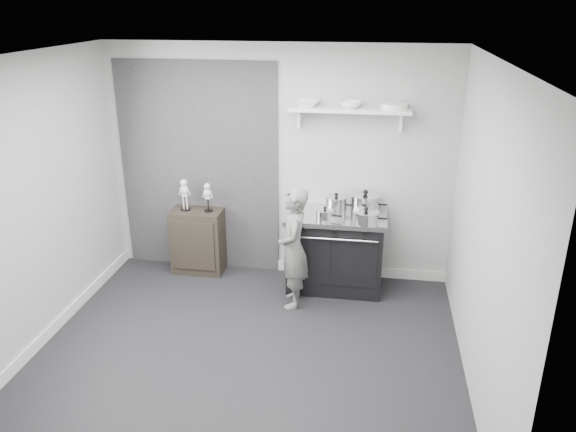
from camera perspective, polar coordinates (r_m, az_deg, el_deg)
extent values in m
plane|color=black|center=(5.47, -4.26, -13.75)|extent=(4.00, 4.00, 0.00)
cube|color=#A2A2A0|center=(6.49, -1.00, 5.33)|extent=(4.00, 0.02, 2.70)
cube|color=#A2A2A0|center=(3.29, -12.13, -12.03)|extent=(4.00, 0.02, 2.70)
cube|color=#A2A2A0|center=(5.62, -24.93, 0.73)|extent=(0.02, 3.60, 2.70)
cube|color=#A2A2A0|center=(4.78, 19.30, -1.86)|extent=(0.02, 3.60, 2.70)
cube|color=silver|center=(4.50, -5.22, 15.68)|extent=(4.00, 3.60, 0.02)
cube|color=black|center=(6.73, -9.03, 4.77)|extent=(1.90, 0.02, 2.50)
cube|color=silver|center=(6.85, 7.34, -5.55)|extent=(2.00, 0.03, 0.12)
cube|color=silver|center=(6.14, -22.90, -10.61)|extent=(0.03, 3.60, 0.12)
cube|color=silver|center=(6.12, 6.27, 10.69)|extent=(1.30, 0.26, 0.04)
cube|color=silver|center=(6.27, 1.16, 9.93)|extent=(0.03, 0.12, 0.20)
cube|color=silver|center=(6.21, 11.40, 9.42)|extent=(0.03, 0.12, 0.20)
cube|color=black|center=(6.44, 4.83, -3.73)|extent=(1.05, 0.63, 0.84)
cube|color=silver|center=(6.26, 4.95, -0.02)|extent=(1.11, 0.67, 0.05)
cube|color=black|center=(6.17, 2.26, -4.63)|extent=(0.44, 0.02, 0.55)
cube|color=black|center=(6.13, 6.96, -4.92)|extent=(0.44, 0.02, 0.55)
cylinder|color=silver|center=(5.99, 4.66, -2.38)|extent=(0.95, 0.02, 0.02)
cylinder|color=black|center=(6.00, 1.70, -1.40)|extent=(0.04, 0.03, 0.04)
cylinder|color=black|center=(5.97, 4.70, -1.58)|extent=(0.04, 0.03, 0.04)
cylinder|color=black|center=(5.96, 7.71, -1.76)|extent=(0.04, 0.03, 0.04)
cube|color=black|center=(6.87, -9.11, -2.51)|extent=(0.61, 0.35, 0.79)
imported|color=slate|center=(5.94, 0.56, -3.29)|extent=(0.37, 0.52, 1.33)
cylinder|color=silver|center=(6.32, 4.89, 1.19)|extent=(0.24, 0.24, 0.16)
cylinder|color=silver|center=(6.29, 4.92, 1.92)|extent=(0.25, 0.25, 0.02)
sphere|color=black|center=(6.28, 4.93, 2.17)|extent=(0.04, 0.04, 0.04)
cylinder|color=black|center=(6.31, 6.33, 1.11)|extent=(0.10, 0.02, 0.02)
cylinder|color=silver|center=(6.33, 7.82, 1.24)|extent=(0.32, 0.32, 0.18)
cylinder|color=silver|center=(6.30, 7.87, 2.09)|extent=(0.33, 0.33, 0.02)
sphere|color=black|center=(6.29, 7.88, 2.41)|extent=(0.06, 0.06, 0.06)
cylinder|color=black|center=(6.33, 9.62, 1.14)|extent=(0.10, 0.02, 0.02)
cylinder|color=silver|center=(6.03, 7.91, -0.16)|extent=(0.27, 0.27, 0.12)
cylinder|color=silver|center=(6.01, 7.94, 0.42)|extent=(0.28, 0.28, 0.02)
sphere|color=black|center=(5.99, 7.95, 0.71)|extent=(0.05, 0.05, 0.05)
cylinder|color=black|center=(6.03, 9.58, -0.25)|extent=(0.10, 0.02, 0.02)
cylinder|color=silver|center=(6.07, 3.77, 0.08)|extent=(0.19, 0.19, 0.10)
cylinder|color=silver|center=(6.05, 3.78, 0.60)|extent=(0.20, 0.20, 0.02)
sphere|color=black|center=(6.04, 3.78, 0.82)|extent=(0.03, 0.03, 0.03)
cylinder|color=black|center=(6.06, 5.04, 0.01)|extent=(0.10, 0.02, 0.02)
imported|color=white|center=(6.15, 1.90, 11.36)|extent=(0.27, 0.27, 0.07)
imported|color=white|center=(6.11, 6.38, 11.19)|extent=(0.22, 0.22, 0.07)
cylinder|color=white|center=(6.11, 10.77, 10.90)|extent=(0.28, 0.28, 0.06)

